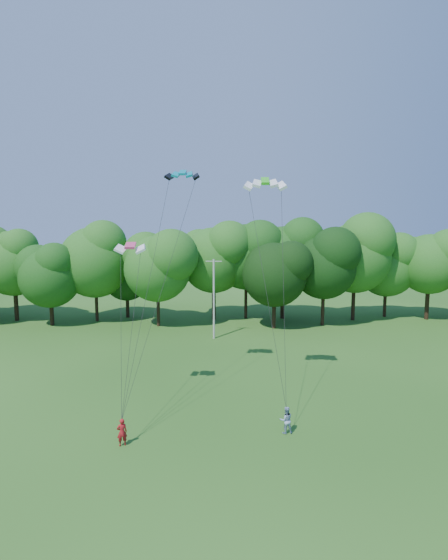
{
  "coord_description": "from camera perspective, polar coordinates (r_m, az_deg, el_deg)",
  "views": [
    {
      "loc": [
        -0.1,
        -18.99,
        12.33
      ],
      "look_at": [
        -0.0,
        13.0,
        8.25
      ],
      "focal_mm": 28.0,
      "sensor_mm": 36.0,
      "label": 1
    }
  ],
  "objects": [
    {
      "name": "kite_flyer_right",
      "position": [
        27.41,
        8.11,
        -17.65
      ],
      "size": [
        0.87,
        0.72,
        1.63
      ],
      "primitive_type": "imported",
      "rotation": [
        0.0,
        0.0,
        3.29
      ],
      "color": "#90A9C8",
      "rests_on": "ground"
    },
    {
      "name": "kite_green",
      "position": [
        31.02,
        5.38,
        12.75
      ],
      "size": [
        2.88,
        1.4,
        0.65
      ],
      "rotation": [
        0.0,
        0.0,
        -0.06
      ],
      "color": "#34D41F",
      "rests_on": "ground"
    },
    {
      "name": "utility_pole",
      "position": [
        47.0,
        -1.34,
        -2.4
      ],
      "size": [
        1.73,
        0.3,
        8.66
      ],
      "rotation": [
        0.0,
        0.0,
        -0.13
      ],
      "color": "#ADADA4",
      "rests_on": "ground"
    },
    {
      "name": "kite_flyer_left",
      "position": [
        26.47,
        -13.18,
        -18.79
      ],
      "size": [
        0.68,
        0.56,
        1.58
      ],
      "primitive_type": "imported",
      "rotation": [
        0.0,
        0.0,
        3.51
      ],
      "color": "#AE161B",
      "rests_on": "ground"
    },
    {
      "name": "kite_pink",
      "position": [
        29.57,
        -12.12,
        4.43
      ],
      "size": [
        2.01,
        1.03,
        0.45
      ],
      "rotation": [
        0.0,
        0.0,
        0.04
      ],
      "color": "#D73B6F",
      "rests_on": "ground"
    },
    {
      "name": "ground",
      "position": [
        22.65,
        0.12,
        -25.72
      ],
      "size": [
        160.0,
        160.0,
        0.0
      ],
      "primitive_type": "plane",
      "color": "#224F15",
      "rests_on": "ground"
    },
    {
      "name": "kite_teal",
      "position": [
        32.74,
        -5.43,
        13.8
      ],
      "size": [
        2.46,
        1.16,
        0.51
      ],
      "rotation": [
        0.0,
        0.0,
        -0.03
      ],
      "color": "#058BA0",
      "rests_on": "ground"
    },
    {
      "name": "tree_back_center",
      "position": [
        51.61,
        6.63,
        1.96
      ],
      "size": [
        8.36,
        8.36,
        12.17
      ],
      "color": "black",
      "rests_on": "ground"
    }
  ]
}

